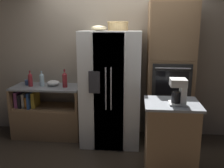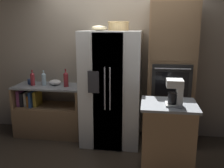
{
  "view_description": "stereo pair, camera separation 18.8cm",
  "coord_description": "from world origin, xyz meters",
  "views": [
    {
      "loc": [
        0.34,
        -3.8,
        1.89
      ],
      "look_at": [
        -0.02,
        -0.02,
        0.99
      ],
      "focal_mm": 40.0,
      "sensor_mm": 36.0,
      "label": 1
    },
    {
      "loc": [
        0.53,
        -3.77,
        1.89
      ],
      "look_at": [
        -0.02,
        -0.02,
        0.99
      ],
      "focal_mm": 40.0,
      "sensor_mm": 36.0,
      "label": 2
    }
  ],
  "objects": [
    {
      "name": "island_counter",
      "position": [
        0.79,
        -0.86,
        0.49
      ],
      "size": [
        0.66,
        0.58,
        0.98
      ],
      "color": "#93704C",
      "rests_on": "ground_plane"
    },
    {
      "name": "mug",
      "position": [
        -1.52,
        0.24,
        0.93
      ],
      "size": [
        0.11,
        0.08,
        0.09
      ],
      "color": "#384C7A",
      "rests_on": "counter_left"
    },
    {
      "name": "bottle_wide",
      "position": [
        -1.24,
        0.2,
        1.0
      ],
      "size": [
        0.08,
        0.08,
        0.26
      ],
      "color": "silver",
      "rests_on": "counter_left"
    },
    {
      "name": "bottle_tall",
      "position": [
        -1.42,
        0.15,
        1.0
      ],
      "size": [
        0.07,
        0.07,
        0.27
      ],
      "color": "maroon",
      "rests_on": "counter_left"
    },
    {
      "name": "wall_back",
      "position": [
        0.0,
        0.49,
        1.4
      ],
      "size": [
        12.0,
        0.06,
        2.8
      ],
      "color": "tan",
      "rests_on": "ground_plane"
    },
    {
      "name": "bottle_short",
      "position": [
        -0.83,
        0.15,
        1.02
      ],
      "size": [
        0.08,
        0.08,
        0.3
      ],
      "color": "maroon",
      "rests_on": "counter_left"
    },
    {
      "name": "counter_left",
      "position": [
        -1.17,
        0.18,
        0.33
      ],
      "size": [
        1.16,
        0.56,
        0.88
      ],
      "color": "#93704C",
      "rests_on": "ground_plane"
    },
    {
      "name": "fruit_bowl",
      "position": [
        -0.23,
        0.04,
        1.85
      ],
      "size": [
        0.24,
        0.24,
        0.08
      ],
      "color": "beige",
      "rests_on": "refrigerator"
    },
    {
      "name": "ground_plane",
      "position": [
        0.0,
        0.0,
        0.0
      ],
      "size": [
        20.0,
        20.0,
        0.0
      ],
      "primitive_type": "plane",
      "color": "#382D23"
    },
    {
      "name": "wicker_basket",
      "position": [
        0.05,
        0.17,
        1.89
      ],
      "size": [
        0.33,
        0.33,
        0.14
      ],
      "color": "tan",
      "rests_on": "refrigerator"
    },
    {
      "name": "coffee_maker",
      "position": [
        0.86,
        -0.93,
        1.15
      ],
      "size": [
        0.19,
        0.19,
        0.31
      ],
      "color": "white",
      "rests_on": "island_counter"
    },
    {
      "name": "mixing_bowl",
      "position": [
        -1.06,
        0.24,
        0.93
      ],
      "size": [
        0.21,
        0.21,
        0.09
      ],
      "color": "white",
      "rests_on": "counter_left"
    },
    {
      "name": "refrigerator",
      "position": [
        -0.04,
        0.07,
        0.9
      ],
      "size": [
        0.92,
        0.8,
        1.81
      ],
      "color": "white",
      "rests_on": "ground_plane"
    },
    {
      "name": "wall_oven",
      "position": [
        0.88,
        0.16,
        1.13
      ],
      "size": [
        0.7,
        0.66,
        2.25
      ],
      "color": "#93704C",
      "rests_on": "ground_plane"
    }
  ]
}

